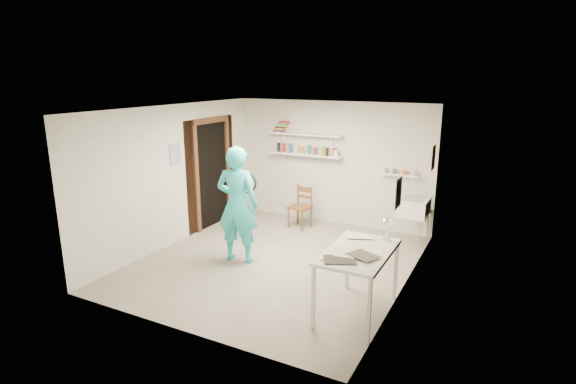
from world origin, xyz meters
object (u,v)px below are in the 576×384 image
at_px(desk_lamp, 387,224).
at_px(man, 238,205).
at_px(work_table, 357,282).
at_px(belfast_sink, 414,207).
at_px(wooden_chair, 300,207).
at_px(wall_clock, 247,183).

bearing_deg(desk_lamp, man, 174.96).
xyz_separation_m(man, work_table, (2.20, -0.71, -0.51)).
bearing_deg(desk_lamp, belfast_sink, 92.54).
bearing_deg(wooden_chair, belfast_sink, 11.49).
xyz_separation_m(wooden_chair, desk_lamp, (2.24, -2.09, 0.64)).
distance_m(wall_clock, work_table, 2.49).
bearing_deg(desk_lamp, wall_clock, 169.74).
bearing_deg(wooden_chair, work_table, -41.39).
distance_m(wall_clock, wooden_chair, 1.86).
height_order(belfast_sink, work_table, belfast_sink).
distance_m(belfast_sink, wall_clock, 2.89).
height_order(work_table, desk_lamp, desk_lamp).
bearing_deg(man, work_table, 152.46).
height_order(wall_clock, work_table, wall_clock).
height_order(man, wall_clock, man).
bearing_deg(belfast_sink, desk_lamp, -87.46).
bearing_deg(work_table, man, 162.18).
relative_size(man, wooden_chair, 2.27).
relative_size(wall_clock, work_table, 0.27).
bearing_deg(wooden_chair, man, -84.74).
relative_size(work_table, desk_lamp, 8.00).
height_order(wooden_chair, desk_lamp, desk_lamp).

